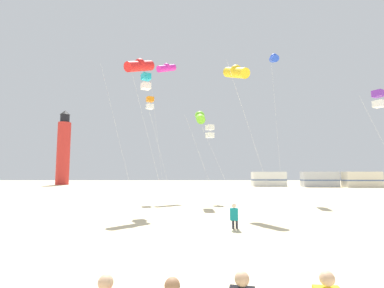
% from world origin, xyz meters
% --- Properties ---
extents(ground, '(200.00, 200.00, 0.00)m').
position_xyz_m(ground, '(0.00, 0.00, 0.00)').
color(ground, beige).
extents(kite_flyer_standing, '(0.42, 0.55, 1.16)m').
position_xyz_m(kite_flyer_standing, '(1.60, 6.42, 0.61)').
color(kite_flyer_standing, '#147F84').
rests_on(kite_flyer_standing, ground).
extents(kite_tube_gold, '(3.15, 3.52, 9.95)m').
position_xyz_m(kite_tube_gold, '(2.69, 12.20, 9.25)').
color(kite_tube_gold, silver).
rests_on(kite_tube_gold, ground).
extents(kite_tube_lime, '(2.56, 2.60, 7.80)m').
position_xyz_m(kite_tube_lime, '(0.39, 16.78, 7.09)').
color(kite_tube_lime, silver).
rests_on(kite_tube_lime, ground).
extents(kite_box_orange, '(2.59, 2.59, 9.66)m').
position_xyz_m(kite_box_orange, '(-4.23, 20.03, 9.07)').
color(kite_box_orange, silver).
rests_on(kite_box_orange, ground).
extents(kite_tube_scarlet, '(3.51, 3.77, 10.57)m').
position_xyz_m(kite_tube_scarlet, '(-3.88, 12.63, 9.86)').
color(kite_tube_scarlet, silver).
rests_on(kite_tube_scarlet, ground).
extents(kite_box_violet, '(2.54, 2.16, 7.99)m').
position_xyz_m(kite_box_violet, '(12.18, 12.24, 7.41)').
color(kite_box_violet, silver).
rests_on(kite_box_violet, ground).
extents(kite_tube_magenta, '(2.89, 2.98, 14.39)m').
position_xyz_m(kite_tube_magenta, '(-3.00, 23.15, 13.68)').
color(kite_tube_magenta, silver).
rests_on(kite_tube_magenta, ground).
extents(kite_tube_blue, '(1.08, 2.57, 14.69)m').
position_xyz_m(kite_tube_blue, '(7.99, 21.37, 13.99)').
color(kite_tube_blue, silver).
rests_on(kite_tube_blue, ground).
extents(kite_box_cyan, '(2.30, 2.04, 9.68)m').
position_xyz_m(kite_box_cyan, '(-3.60, 13.73, 9.09)').
color(kite_box_cyan, silver).
rests_on(kite_box_cyan, ground).
extents(kite_box_white, '(2.81, 2.47, 6.79)m').
position_xyz_m(kite_box_white, '(1.33, 18.90, 6.21)').
color(kite_box_white, silver).
rests_on(kite_box_white, ground).
extents(lighthouse_distant, '(2.80, 2.80, 16.80)m').
position_xyz_m(lighthouse_distant, '(-29.19, 57.90, 7.84)').
color(lighthouse_distant, red).
rests_on(lighthouse_distant, ground).
extents(rv_van_white, '(6.46, 2.40, 2.80)m').
position_xyz_m(rv_van_white, '(14.63, 49.64, 1.39)').
color(rv_van_white, white).
rests_on(rv_van_white, ground).
extents(rv_van_silver, '(6.53, 2.59, 2.80)m').
position_xyz_m(rv_van_silver, '(23.30, 46.92, 1.39)').
color(rv_van_silver, '#B7BABF').
rests_on(rv_van_silver, ground).
extents(rv_van_cream, '(6.44, 2.35, 2.80)m').
position_xyz_m(rv_van_cream, '(30.27, 45.49, 1.39)').
color(rv_van_cream, beige).
rests_on(rv_van_cream, ground).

